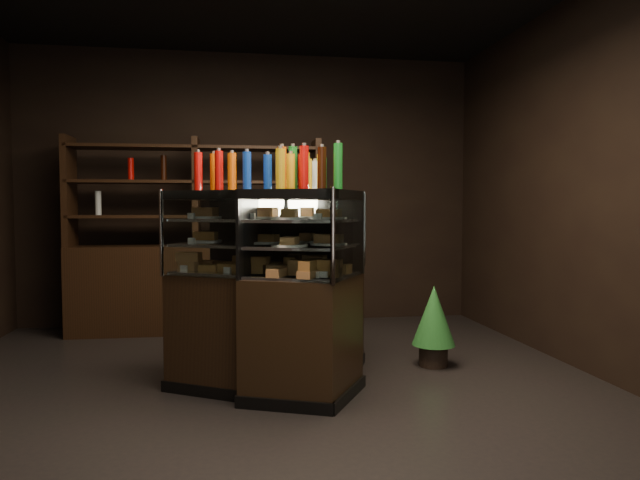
# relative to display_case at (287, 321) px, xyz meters

# --- Properties ---
(ground) EXTENTS (5.00, 5.00, 0.00)m
(ground) POSITION_rel_display_case_xyz_m (-0.16, -0.09, -0.47)
(ground) COLOR black
(ground) RESTS_ON ground
(room_shell) EXTENTS (5.02, 5.02, 3.01)m
(room_shell) POSITION_rel_display_case_xyz_m (-0.16, -0.09, 1.47)
(room_shell) COLOR black
(room_shell) RESTS_ON ground
(display_case) EXTENTS (1.59, 1.44, 1.41)m
(display_case) POSITION_rel_display_case_xyz_m (0.00, 0.00, 0.00)
(display_case) COLOR black
(display_case) RESTS_ON ground
(food_display) EXTENTS (1.20, 1.18, 0.44)m
(food_display) POSITION_rel_display_case_xyz_m (0.00, -0.01, 0.56)
(food_display) COLOR #B0873F
(food_display) RESTS_ON display_case
(bottles_top) EXTENTS (1.04, 1.04, 0.30)m
(bottles_top) POSITION_rel_display_case_xyz_m (-0.00, 0.00, 1.07)
(bottles_top) COLOR yellow
(bottles_top) RESTS_ON display_case
(potted_conifer) EXTENTS (0.35, 0.35, 0.74)m
(potted_conifer) POSITION_rel_display_case_xyz_m (1.23, 0.33, -0.05)
(potted_conifer) COLOR black
(potted_conifer) RESTS_ON ground
(back_shelving) EXTENTS (2.56, 0.46, 2.00)m
(back_shelving) POSITION_rel_display_case_xyz_m (-0.74, 1.96, 0.13)
(back_shelving) COLOR black
(back_shelving) RESTS_ON ground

